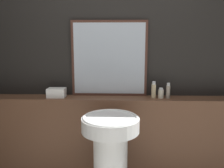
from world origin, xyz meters
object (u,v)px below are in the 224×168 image
Objects in this scene: pedestal_sink at (110,157)px; mirror at (109,59)px; towel_stack at (57,93)px; lotion_bottle at (168,91)px; shampoo_bottle at (154,90)px; conditioner_bottle at (161,93)px.

mirror reaches higher than pedestal_sink.
lotion_bottle is (1.13, 0.00, 0.03)m from towel_stack.
shampoo_bottle is at bearing 180.00° from lotion_bottle.
mirror is 0.55m from shampoo_bottle.
lotion_bottle is at bearing 0.00° from shampoo_bottle.
shampoo_bottle is 1.63× the size of conditioner_bottle.
mirror is 7.43× the size of conditioner_bottle.
pedestal_sink is at bearing -131.87° from shampoo_bottle.
towel_stack is 0.99m from shampoo_bottle.
towel_stack is 1.16× the size of lotion_bottle.
mirror is 4.29× the size of towel_stack.
pedestal_sink is 0.87m from towel_stack.
towel_stack is 1.13m from lotion_bottle.
conditioner_bottle is at bearing 180.00° from lotion_bottle.
shampoo_bottle is 0.14m from lotion_bottle.
conditioner_bottle reaches higher than pedestal_sink.
conditioner_bottle is at bearing 43.48° from pedestal_sink.
shampoo_bottle reaches higher than towel_stack.
pedestal_sink is 0.82m from conditioner_bottle.
pedestal_sink is 5.35× the size of shampoo_bottle.
shampoo_bottle is at bearing 48.13° from pedestal_sink.
shampoo_bottle is at bearing -12.16° from mirror.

